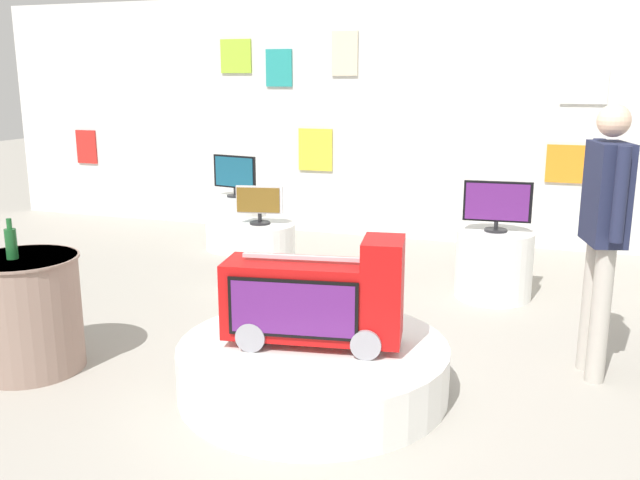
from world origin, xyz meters
TOP-DOWN VIEW (x-y plane):
  - ground_plane at (0.00, 0.00)m, footprint 30.00×30.00m
  - back_wall_display at (-0.01, 4.30)m, footprint 12.31×0.13m
  - main_display_pedestal at (-0.24, -0.04)m, footprint 1.68×1.68m
  - novelty_firetruck_tv at (-0.22, -0.04)m, footprint 1.12×0.54m
  - display_pedestal_left_rear at (0.65, 2.26)m, footprint 0.67×0.67m
  - tv_on_left_rear at (0.65, 2.25)m, footprint 0.58×0.20m
  - display_pedestal_center_rear at (-1.43, 1.88)m, footprint 0.64×0.64m
  - tv_on_center_rear at (-1.43, 1.87)m, footprint 0.43×0.19m
  - display_pedestal_right_rear at (-2.28, 3.14)m, footprint 0.70×0.70m
  - tv_on_right_rear at (-2.28, 3.14)m, footprint 0.55×0.19m
  - side_table_round at (-2.15, -0.33)m, footprint 0.72×0.72m
  - bottle_on_side_table at (-2.17, -0.37)m, footprint 0.07×0.07m
  - shopper_browsing_near_truck at (1.41, 0.78)m, footprint 0.28×0.55m

SIDE VIEW (x-z plane):
  - ground_plane at x=0.00m, z-range 0.00..0.00m
  - main_display_pedestal at x=-0.24m, z-range 0.00..0.31m
  - display_pedestal_left_rear at x=0.65m, z-range 0.00..0.60m
  - display_pedestal_center_rear at x=-1.43m, z-range 0.00..0.60m
  - display_pedestal_right_rear at x=-2.28m, z-range 0.00..0.60m
  - side_table_round at x=-2.15m, z-range 0.01..0.78m
  - novelty_firetruck_tv at x=-0.22m, z-range 0.26..0.94m
  - tv_on_center_rear at x=-1.43m, z-range 0.62..0.97m
  - tv_on_left_rear at x=0.65m, z-range 0.62..1.07m
  - tv_on_right_rear at x=-2.28m, z-range 0.63..1.09m
  - bottle_on_side_table at x=-2.17m, z-range 0.75..1.02m
  - shopper_browsing_near_truck at x=1.41m, z-range 0.15..1.91m
  - back_wall_display at x=-0.01m, z-range 0.00..2.87m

